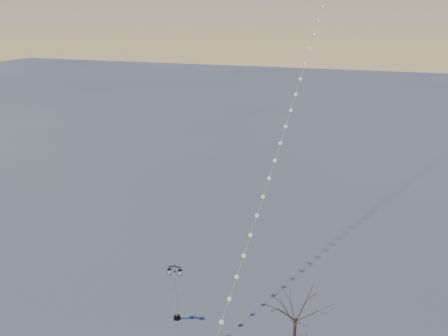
% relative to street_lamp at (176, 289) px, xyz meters
% --- Properties ---
extents(ground, '(300.00, 300.00, 0.00)m').
position_rel_street_lamp_xyz_m(ground, '(2.15, -0.05, -2.39)').
color(ground, '#464846').
rests_on(ground, ground).
extents(street_lamp, '(1.08, 0.50, 4.31)m').
position_rel_street_lamp_xyz_m(street_lamp, '(0.00, 0.00, 0.00)').
color(street_lamp, black).
rests_on(street_lamp, ground).
extents(bare_tree, '(2.73, 2.73, 4.53)m').
position_rel_street_lamp_xyz_m(bare_tree, '(8.09, -0.37, 0.76)').
color(bare_tree, '#4B3729').
rests_on(bare_tree, ground).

